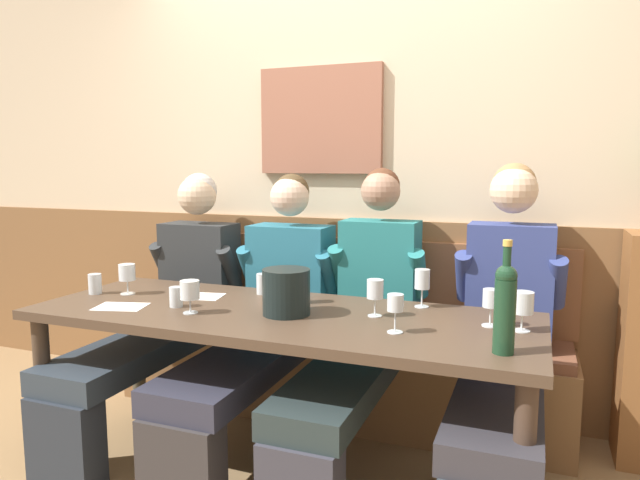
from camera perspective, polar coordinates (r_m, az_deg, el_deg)
room_wall_back at (r=3.19m, az=2.92°, el=8.64°), size 6.80×0.12×2.80m
wood_wainscot_panel at (r=3.24m, az=2.54°, el=-7.08°), size 6.80×0.03×1.04m
wall_bench at (r=3.12m, az=1.27°, el=-12.28°), size 2.42×0.42×0.94m
dining_table at (r=2.42m, az=-4.18°, el=-9.10°), size 2.12×0.77×0.73m
person_left_seat at (r=3.11m, az=-15.11°, el=-5.79°), size 0.52×1.23×1.30m
person_center_right_seat at (r=2.81m, az=-5.58°, el=-7.08°), size 0.53×1.23×1.30m
person_center_left_seat at (r=2.63m, az=4.14°, el=-7.91°), size 0.49×1.22×1.33m
person_right_seat at (r=2.54m, az=18.06°, el=-8.31°), size 0.49×1.22×1.35m
ice_bucket at (r=2.33m, az=-3.41°, el=-5.22°), size 0.20×0.20×0.19m
wine_bottle_green_tall at (r=1.93m, az=18.08°, el=-6.23°), size 0.07×0.07×0.37m
wine_glass_right_end at (r=2.30m, az=5.55°, el=-5.12°), size 0.07×0.07×0.15m
wine_glass_mid_right at (r=2.40m, az=-12.99°, el=-5.09°), size 0.08×0.08×0.14m
wine_glass_center_front at (r=2.22m, az=19.67°, el=-6.12°), size 0.08×0.08×0.15m
wine_glass_by_bottle at (r=2.09m, az=7.58°, el=-6.44°), size 0.06×0.06×0.14m
wine_glass_mid_left at (r=2.48m, az=10.23°, el=-4.10°), size 0.06×0.06×0.17m
wine_glass_near_bucket at (r=2.25m, az=16.78°, el=-5.85°), size 0.06×0.06×0.14m
wine_glass_left_end at (r=2.52m, az=-2.06°, el=-4.32°), size 0.07×0.07×0.14m
wine_glass_center_rear at (r=2.84m, az=-18.80°, el=-3.24°), size 0.08×0.08×0.14m
water_tumbler_center at (r=2.54m, az=-14.26°, el=-5.55°), size 0.06×0.06×0.09m
water_tumbler_right at (r=2.91m, az=-21.65°, el=-4.11°), size 0.06×0.06×0.10m
water_tumbler_left at (r=2.71m, az=-5.81°, el=-4.40°), size 0.06×0.06×0.10m
tasting_sheet_left_guest at (r=2.72m, az=-11.99°, el=-5.55°), size 0.24×0.19×0.00m
tasting_sheet_right_guest at (r=2.61m, az=-19.37°, el=-6.33°), size 0.24×0.20×0.00m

